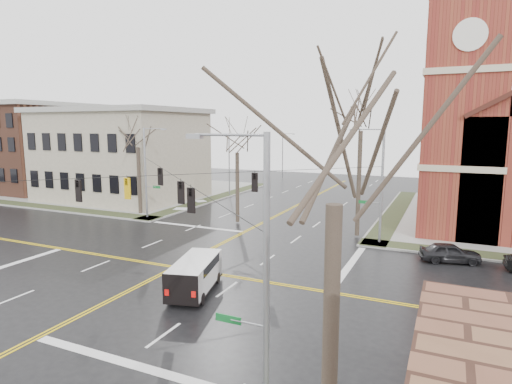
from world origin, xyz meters
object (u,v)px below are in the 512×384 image
at_px(tree_se, 335,181).
at_px(signal_pole_nw, 147,170).
at_px(streetlight_north_a, 230,162).
at_px(tree_nw_far, 138,143).
at_px(parked_car_a, 450,253).
at_px(streetlight_north_b, 283,154).
at_px(signal_pole_ne, 380,182).
at_px(signal_pole_se, 261,274).
at_px(tree_nw_near, 237,148).
at_px(cargo_van, 196,272).
at_px(tree_ne, 361,124).

bearing_deg(tree_se, signal_pole_nw, 134.93).
height_order(streetlight_north_a, tree_nw_far, tree_nw_far).
bearing_deg(parked_car_a, streetlight_north_b, 20.84).
distance_m(signal_pole_ne, signal_pole_se, 23.00).
xyz_separation_m(streetlight_north_b, tree_nw_near, (8.53, -34.64, 2.80)).
bearing_deg(signal_pole_ne, tree_nw_far, 177.04).
distance_m(signal_pole_nw, cargo_van, 21.06).
height_order(signal_pole_ne, signal_pole_se, same).
bearing_deg(tree_ne, parked_car_a, -30.11).
relative_size(tree_nw_far, tree_se, 0.93).
height_order(signal_pole_ne, streetlight_north_a, signal_pole_ne).
bearing_deg(tree_se, tree_nw_far, 135.80).
relative_size(tree_nw_far, tree_nw_near, 1.04).
distance_m(streetlight_north_a, cargo_van, 34.19).
relative_size(signal_pole_ne, tree_nw_far, 0.86).
height_order(signal_pole_se, tree_nw_far, tree_nw_far).
bearing_deg(tree_nw_near, streetlight_north_a, 120.23).
bearing_deg(tree_se, tree_ne, 99.83).
height_order(streetlight_north_b, cargo_van, streetlight_north_b).
bearing_deg(tree_nw_near, tree_nw_far, -177.06).
distance_m(signal_pole_ne, tree_ne, 5.14).
distance_m(parked_car_a, tree_se, 24.09).
bearing_deg(signal_pole_ne, streetlight_north_b, 121.05).
relative_size(signal_pole_se, tree_ne, 0.68).
bearing_deg(tree_ne, tree_nw_far, -179.57).
bearing_deg(streetlight_north_a, tree_se, -59.48).
xyz_separation_m(signal_pole_ne, tree_nw_far, (-24.74, 1.28, 2.63)).
height_order(signal_pole_nw, streetlight_north_a, signal_pole_nw).
height_order(tree_nw_far, tree_ne, tree_ne).
relative_size(parked_car_a, tree_ne, 0.30).
xyz_separation_m(signal_pole_nw, streetlight_north_b, (0.67, 36.50, -0.48)).
relative_size(signal_pole_nw, parked_car_a, 2.26).
relative_size(parked_car_a, tree_nw_far, 0.38).
distance_m(signal_pole_nw, signal_pole_se, 32.28).
distance_m(signal_pole_nw, tree_nw_far, 3.60).
xyz_separation_m(signal_pole_ne, parked_car_a, (5.31, -2.73, -4.27)).
xyz_separation_m(signal_pole_se, tree_nw_far, (-24.74, 24.28, 2.63)).
bearing_deg(signal_pole_ne, tree_ne, 142.51).
relative_size(tree_nw_near, tree_ne, 0.76).
distance_m(cargo_van, tree_nw_near, 18.31).
relative_size(streetlight_north_a, tree_ne, 0.61).
relative_size(streetlight_north_a, streetlight_north_b, 1.00).
bearing_deg(tree_nw_near, parked_car_a, -13.74).
bearing_deg(signal_pole_nw, streetlight_north_b, 88.95).
height_order(tree_ne, tree_se, tree_ne).
bearing_deg(tree_se, tree_nw_near, 120.68).
bearing_deg(parked_car_a, streetlight_north_a, 40.84).
height_order(signal_pole_nw, cargo_van, signal_pole_nw).
xyz_separation_m(signal_pole_se, streetlight_north_b, (-21.97, 59.50, -0.48)).
relative_size(streetlight_north_b, tree_nw_far, 0.76).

